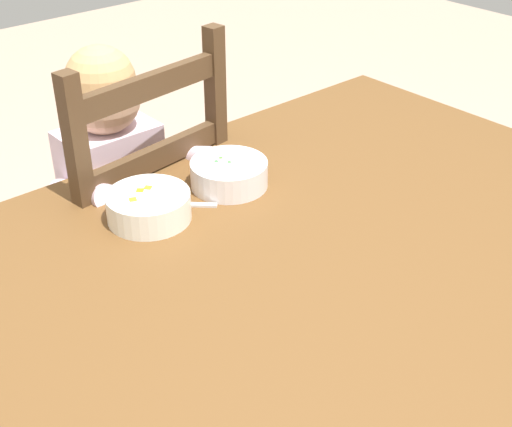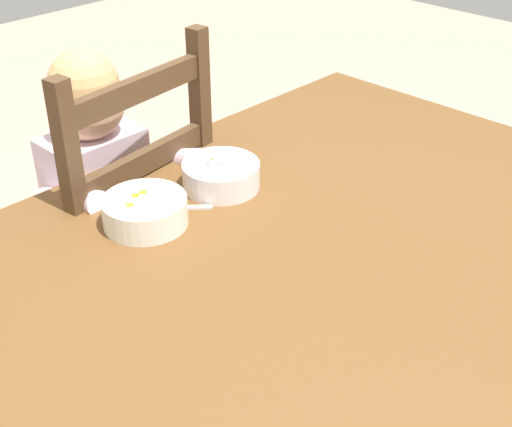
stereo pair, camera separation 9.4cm
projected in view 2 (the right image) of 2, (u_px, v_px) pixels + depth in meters
dining_table at (291, 287)px, 1.31m from camera, size 1.54×1.02×0.73m
dining_chair at (113, 249)px, 1.72m from camera, size 0.47×0.47×1.01m
child_figure at (105, 192)px, 1.62m from camera, size 0.32×0.31×0.98m
bowl_of_peas at (221, 174)px, 1.45m from camera, size 0.16×0.16×0.06m
bowl_of_carrots at (145, 210)px, 1.33m from camera, size 0.16×0.16×0.06m
spoon at (165, 207)px, 1.39m from camera, size 0.11×0.11×0.01m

